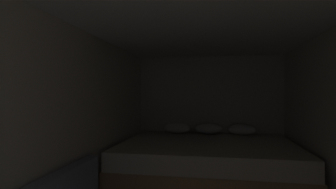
{
  "coord_description": "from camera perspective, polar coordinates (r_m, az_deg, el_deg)",
  "views": [
    {
      "loc": [
        0.11,
        -0.22,
        1.43
      ],
      "look_at": [
        -0.42,
        2.73,
        1.43
      ],
      "focal_mm": 28.47,
      "sensor_mm": 36.0,
      "label": 1
    }
  ],
  "objects": [
    {
      "name": "wall_back",
      "position": [
        4.88,
        8.82,
        -4.34
      ],
      "size": [
        2.65,
        0.05,
        2.12
      ],
      "primitive_type": "cube",
      "color": "beige",
      "rests_on": "ground"
    },
    {
      "name": "bed",
      "position": [
        4.0,
        8.47,
        -15.16
      ],
      "size": [
        2.43,
        1.9,
        0.93
      ],
      "color": "tan",
      "rests_on": "ground"
    },
    {
      "name": "ceiling_slab",
      "position": [
        2.39,
        7.31,
        17.29
      ],
      "size": [
        2.65,
        5.12,
        0.05
      ],
      "primitive_type": "cube",
      "color": "white",
      "rests_on": "wall_left"
    },
    {
      "name": "wall_left",
      "position": [
        2.71,
        -21.69,
        -7.92
      ],
      "size": [
        0.05,
        5.12,
        2.12
      ],
      "primitive_type": "cube",
      "color": "beige",
      "rests_on": "ground"
    }
  ]
}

